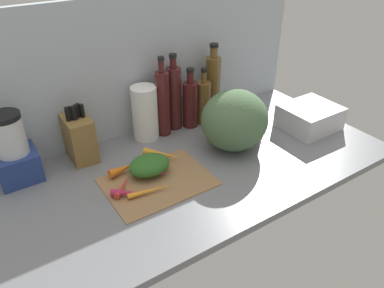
# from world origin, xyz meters

# --- Properties ---
(ground_plane) EXTENTS (1.70, 0.80, 0.03)m
(ground_plane) POSITION_xyz_m (0.00, 0.00, -0.01)
(ground_plane) COLOR slate
(wall_back) EXTENTS (1.70, 0.03, 0.60)m
(wall_back) POSITION_xyz_m (0.00, 0.39, 0.30)
(wall_back) COLOR #ADB7C1
(wall_back) RESTS_ON ground_plane
(cutting_board) EXTENTS (0.39, 0.29, 0.01)m
(cutting_board) POSITION_xyz_m (-0.13, -0.03, 0.00)
(cutting_board) COLOR #997047
(cutting_board) RESTS_ON ground_plane
(carrot_0) EXTENTS (0.10, 0.09, 0.03)m
(carrot_0) POSITION_xyz_m (-0.13, -0.00, 0.02)
(carrot_0) COLOR #B2264C
(carrot_0) RESTS_ON cutting_board
(carrot_1) EXTENTS (0.10, 0.10, 0.02)m
(carrot_1) POSITION_xyz_m (-0.26, 0.00, 0.02)
(carrot_1) COLOR red
(carrot_1) RESTS_ON cutting_board
(carrot_2) EXTENTS (0.12, 0.05, 0.04)m
(carrot_2) POSITION_xyz_m (-0.22, 0.09, 0.03)
(carrot_2) COLOR orange
(carrot_2) RESTS_ON cutting_board
(carrot_3) EXTENTS (0.12, 0.09, 0.03)m
(carrot_3) POSITION_xyz_m (-0.26, -0.05, 0.02)
(carrot_3) COLOR #B2264C
(carrot_3) RESTS_ON cutting_board
(carrot_4) EXTENTS (0.13, 0.15, 0.03)m
(carrot_4) POSITION_xyz_m (-0.04, 0.10, 0.02)
(carrot_4) COLOR orange
(carrot_4) RESTS_ON cutting_board
(carrot_5) EXTENTS (0.17, 0.05, 0.02)m
(carrot_5) POSITION_xyz_m (-0.19, -0.08, 0.02)
(carrot_5) COLOR orange
(carrot_5) RESTS_ON cutting_board
(carrot_6) EXTENTS (0.12, 0.08, 0.02)m
(carrot_6) POSITION_xyz_m (-0.10, 0.04, 0.02)
(carrot_6) COLOR red
(carrot_6) RESTS_ON cutting_board
(carrot_greens_pile) EXTENTS (0.16, 0.13, 0.07)m
(carrot_greens_pile) POSITION_xyz_m (-0.13, 0.04, 0.04)
(carrot_greens_pile) COLOR #2D6023
(carrot_greens_pile) RESTS_ON cutting_board
(winter_squash) EXTENTS (0.29, 0.27, 0.26)m
(winter_squash) POSITION_xyz_m (0.26, 0.02, 0.13)
(winter_squash) COLOR #4C6B47
(winter_squash) RESTS_ON ground_plane
(knife_block) EXTENTS (0.10, 0.15, 0.24)m
(knife_block) POSITION_xyz_m (-0.31, 0.29, 0.10)
(knife_block) COLOR olive
(knife_block) RESTS_ON ground_plane
(blender_appliance) EXTENTS (0.15, 0.15, 0.27)m
(blender_appliance) POSITION_xyz_m (-0.56, 0.28, 0.12)
(blender_appliance) COLOR navy
(blender_appliance) RESTS_ON ground_plane
(paper_towel_roll) EXTENTS (0.11, 0.11, 0.24)m
(paper_towel_roll) POSITION_xyz_m (-0.01, 0.30, 0.12)
(paper_towel_roll) COLOR white
(paper_towel_roll) RESTS_ON ground_plane
(bottle_0) EXTENTS (0.06, 0.06, 0.36)m
(bottle_0) POSITION_xyz_m (0.07, 0.28, 0.15)
(bottle_0) COLOR #471919
(bottle_0) RESTS_ON ground_plane
(bottle_1) EXTENTS (0.07, 0.07, 0.36)m
(bottle_1) POSITION_xyz_m (0.14, 0.30, 0.15)
(bottle_1) COLOR #471919
(bottle_1) RESTS_ON ground_plane
(bottle_2) EXTENTS (0.07, 0.07, 0.29)m
(bottle_2) POSITION_xyz_m (0.21, 0.27, 0.12)
(bottle_2) COLOR #471919
(bottle_2) RESTS_ON ground_plane
(bottle_3) EXTENTS (0.07, 0.07, 0.27)m
(bottle_3) POSITION_xyz_m (0.28, 0.27, 0.11)
(bottle_3) COLOR brown
(bottle_3) RESTS_ON ground_plane
(bottle_4) EXTENTS (0.07, 0.07, 0.36)m
(bottle_4) POSITION_xyz_m (0.36, 0.31, 0.16)
(bottle_4) COLOR brown
(bottle_4) RESTS_ON ground_plane
(dish_rack) EXTENTS (0.25, 0.22, 0.11)m
(dish_rack) POSITION_xyz_m (0.67, -0.05, 0.05)
(dish_rack) COLOR silver
(dish_rack) RESTS_ON ground_plane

